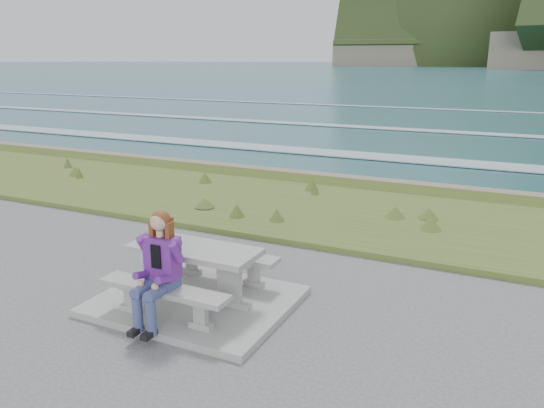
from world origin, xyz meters
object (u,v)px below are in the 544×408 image
object	(u,v)px
bench_landward	(164,294)
seated_woman	(156,285)
picnic_table	(195,258)
bench_seaward	(222,258)

from	to	relation	value
bench_landward	seated_woman	distance (m)	0.23
picnic_table	bench_landward	world-z (taller)	picnic_table
picnic_table	bench_landward	distance (m)	0.74
picnic_table	bench_seaward	size ratio (longest dim) A/B	1.00
bench_landward	bench_seaward	world-z (taller)	same
picnic_table	seated_woman	distance (m)	0.84
picnic_table	seated_woman	xyz separation A→B (m)	(-0.00, -0.84, -0.05)
picnic_table	bench_seaward	distance (m)	0.74
seated_woman	picnic_table	bearing A→B (deg)	89.04
bench_landward	bench_seaward	size ratio (longest dim) A/B	1.00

